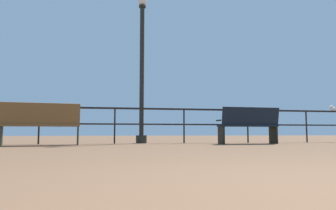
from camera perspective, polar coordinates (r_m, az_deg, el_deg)
pier_railing at (r=8.61m, az=-3.31°, el=-2.24°), size 21.36×0.05×0.98m
bench_near_left at (r=7.75m, az=-22.50°, el=-2.84°), size 1.80×0.74×0.98m
bench_near_right at (r=8.43m, az=14.71°, el=-3.25°), size 1.60×0.62×0.96m
lamppost_center at (r=8.97m, az=-4.84°, el=6.78°), size 0.30×0.30×4.36m
seagull_on_rail at (r=11.01m, az=28.10°, el=-0.53°), size 0.35×0.22×0.17m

